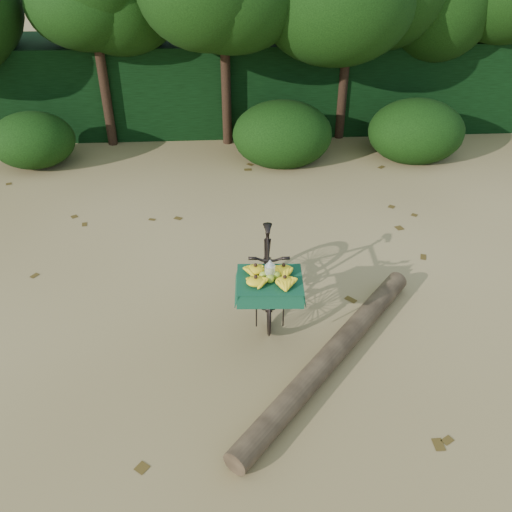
{
  "coord_description": "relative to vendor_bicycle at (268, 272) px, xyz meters",
  "views": [
    {
      "loc": [
        0.41,
        -5.18,
        4.07
      ],
      "look_at": [
        0.73,
        -0.18,
        0.79
      ],
      "focal_mm": 38.0,
      "sensor_mm": 36.0,
      "label": 1
    }
  ],
  "objects": [
    {
      "name": "hedge_backdrop",
      "position": [
        -0.88,
        6.36,
        0.41
      ],
      "size": [
        26.0,
        1.8,
        1.8
      ],
      "primitive_type": "cube",
      "color": "black",
      "rests_on": "ground"
    },
    {
      "name": "tree_row",
      "position": [
        -1.53,
        5.56,
        1.51
      ],
      "size": [
        14.5,
        2.0,
        4.0
      ],
      "primitive_type": null,
      "color": "black",
      "rests_on": "ground"
    },
    {
      "name": "vendor_bicycle",
      "position": [
        0.0,
        0.0,
        0.0
      ],
      "size": [
        0.71,
        1.7,
        0.96
      ],
      "rotation": [
        0.0,
        0.0,
        -0.05
      ],
      "color": "black",
      "rests_on": "ground"
    },
    {
      "name": "ground",
      "position": [
        -0.88,
        0.06,
        -0.49
      ],
      "size": [
        80.0,
        80.0,
        0.0
      ],
      "primitive_type": "plane",
      "color": "tan",
      "rests_on": "ground"
    },
    {
      "name": "bush_clumps",
      "position": [
        -0.38,
        4.36,
        -0.04
      ],
      "size": [
        8.8,
        1.7,
        0.9
      ],
      "primitive_type": null,
      "color": "black",
      "rests_on": "ground"
    },
    {
      "name": "leaf_litter",
      "position": [
        -0.88,
        0.71,
        -0.48
      ],
      "size": [
        7.0,
        7.3,
        0.01
      ],
      "primitive_type": null,
      "color": "#473413",
      "rests_on": "ground"
    },
    {
      "name": "fallen_log",
      "position": [
        0.59,
        -1.02,
        -0.37
      ],
      "size": [
        2.3,
        2.67,
        0.24
      ],
      "primitive_type": "cylinder",
      "rotation": [
        1.57,
        0.0,
        -0.7
      ],
      "color": "brown",
      "rests_on": "ground"
    }
  ]
}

